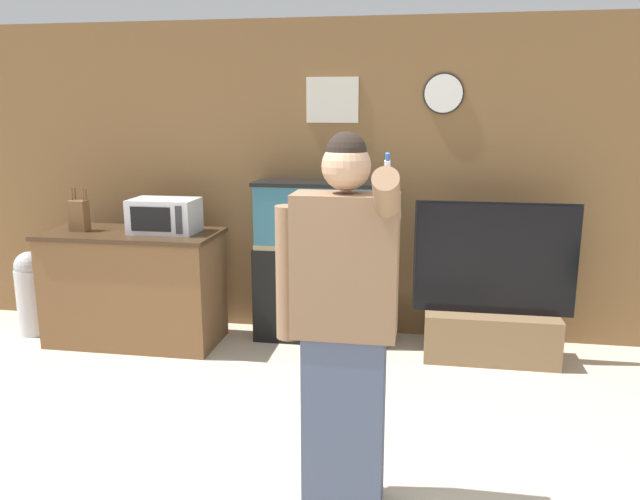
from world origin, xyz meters
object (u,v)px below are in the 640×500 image
(counter_island, at_px, (134,287))
(microwave, at_px, (165,216))
(tv_on_stand, at_px, (491,315))
(knife_block, at_px, (79,215))
(aquarium_on_stand, at_px, (322,262))
(person_standing, at_px, (343,321))
(trash_bin, at_px, (32,292))

(counter_island, relative_size, microwave, 2.71)
(tv_on_stand, bearing_deg, counter_island, -178.12)
(knife_block, bearing_deg, tv_on_stand, 2.19)
(microwave, distance_m, aquarium_on_stand, 1.32)
(microwave, distance_m, person_standing, 2.55)
(counter_island, distance_m, trash_bin, 0.96)
(counter_island, height_order, knife_block, knife_block)
(counter_island, relative_size, person_standing, 0.79)
(tv_on_stand, bearing_deg, knife_block, -177.81)
(knife_block, height_order, tv_on_stand, knife_block)
(counter_island, bearing_deg, trash_bin, 178.29)
(counter_island, distance_m, knife_block, 0.72)
(microwave, relative_size, trash_bin, 0.72)
(aquarium_on_stand, bearing_deg, counter_island, -168.54)
(counter_island, xyz_separation_m, tv_on_stand, (2.85, 0.09, -0.11))
(microwave, xyz_separation_m, aquarium_on_stand, (1.22, 0.29, -0.40))
(knife_block, bearing_deg, counter_island, 4.30)
(counter_island, distance_m, microwave, 0.66)
(knife_block, height_order, trash_bin, knife_block)
(microwave, bearing_deg, aquarium_on_stand, 13.16)
(aquarium_on_stand, relative_size, trash_bin, 1.84)
(counter_island, xyz_separation_m, aquarium_on_stand, (1.51, 0.31, 0.20))
(microwave, height_order, trash_bin, microwave)
(microwave, bearing_deg, tv_on_stand, 1.64)
(person_standing, xyz_separation_m, trash_bin, (-2.92, 1.92, -0.56))
(knife_block, distance_m, aquarium_on_stand, 2.00)
(counter_island, height_order, tv_on_stand, tv_on_stand)
(tv_on_stand, relative_size, trash_bin, 1.70)
(tv_on_stand, bearing_deg, aquarium_on_stand, 171.03)
(microwave, distance_m, trash_bin, 1.42)
(counter_island, relative_size, knife_block, 4.02)
(knife_block, xyz_separation_m, person_standing, (2.39, -1.86, -0.12))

